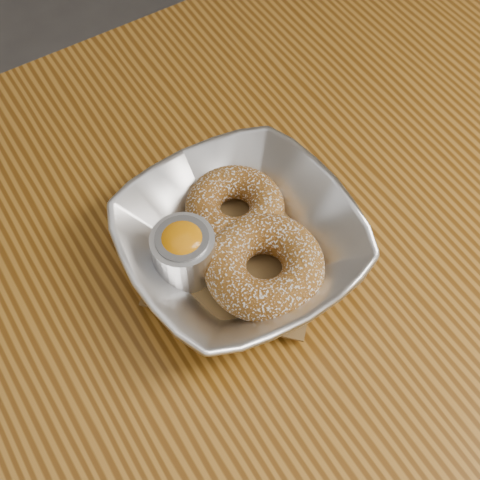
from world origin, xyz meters
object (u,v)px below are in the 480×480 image
table (282,342)px  donut_front (264,266)px  serving_bowl (240,243)px  ramekin (184,251)px  donut_back (235,208)px

table → donut_front: 0.13m
serving_bowl → donut_front: serving_bowl is taller
donut_front → ramekin: bearing=139.4°
donut_front → ramekin: size_ratio=1.89×
ramekin → serving_bowl: bearing=-14.3°
donut_front → ramekin: (-0.05, 0.05, 0.01)m
serving_bowl → donut_front: 0.03m
serving_bowl → ramekin: bearing=165.7°
table → donut_back: bearing=89.1°
donut_back → donut_front: 0.07m
donut_front → ramekin: 0.07m
serving_bowl → donut_back: bearing=65.2°
serving_bowl → ramekin: size_ratio=3.73×
serving_bowl → ramekin: (-0.05, 0.01, 0.01)m
donut_back → donut_front: bearing=-100.1°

